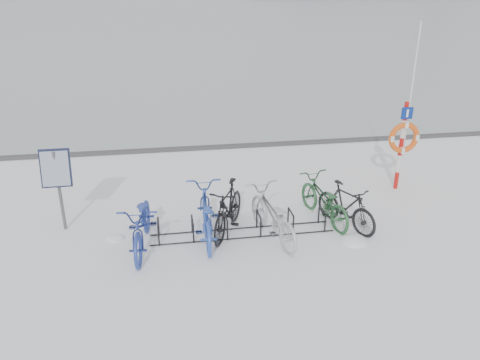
{
  "coord_description": "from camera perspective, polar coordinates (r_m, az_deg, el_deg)",
  "views": [
    {
      "loc": [
        -1.53,
        -8.88,
        5.0
      ],
      "look_at": [
        0.05,
        0.6,
        1.02
      ],
      "focal_mm": 35.0,
      "sensor_mm": 36.0,
      "label": 1
    }
  ],
  "objects": [
    {
      "name": "ground",
      "position": [
        10.3,
        0.3,
        -6.56
      ],
      "size": [
        900.0,
        900.0,
        0.0
      ],
      "primitive_type": "plane",
      "color": "white",
      "rests_on": "ground"
    },
    {
      "name": "ice_sheet",
      "position": [
        163.96,
        -9.48,
        20.43
      ],
      "size": [
        400.0,
        298.0,
        0.02
      ],
      "primitive_type": "cube",
      "color": "#A1AEB5",
      "rests_on": "ground"
    },
    {
      "name": "quay_edge",
      "position": [
        15.66,
        -3.35,
        4.01
      ],
      "size": [
        400.0,
        0.25,
        0.1
      ],
      "primitive_type": "cube",
      "color": "#3F3F42",
      "rests_on": "ground"
    },
    {
      "name": "bike_rack",
      "position": [
        10.21,
        0.3,
        -5.67
      ],
      "size": [
        4.0,
        0.48,
        0.46
      ],
      "color": "black",
      "rests_on": "ground"
    },
    {
      "name": "info_board",
      "position": [
        10.65,
        -21.48,
        0.8
      ],
      "size": [
        0.63,
        0.24,
        1.87
      ],
      "rotation": [
        0.0,
        0.0,
        0.01
      ],
      "color": "#595B5E",
      "rests_on": "ground"
    },
    {
      "name": "lifebuoy_station",
      "position": [
        12.71,
        19.32,
        4.88
      ],
      "size": [
        0.82,
        0.23,
        4.26
      ],
      "color": "#B9120E",
      "rests_on": "ground"
    },
    {
      "name": "bike_0",
      "position": [
        9.76,
        -11.81,
        -5.04
      ],
      "size": [
        0.94,
        2.23,
        1.14
      ],
      "primitive_type": "imported",
      "rotation": [
        0.0,
        0.0,
        -0.09
      ],
      "color": "#273C98",
      "rests_on": "ground"
    },
    {
      "name": "bike_1",
      "position": [
        9.95,
        -4.23,
        -4.01
      ],
      "size": [
        0.83,
        2.21,
        1.14
      ],
      "primitive_type": "imported",
      "rotation": [
        0.0,
        0.0,
        3.11
      ],
      "color": "#2E50B4",
      "rests_on": "ground"
    },
    {
      "name": "bike_2",
      "position": [
        10.15,
        -1.47,
        -3.35
      ],
      "size": [
        1.31,
        1.98,
        1.16
      ],
      "primitive_type": "imported",
      "rotation": [
        0.0,
        0.0,
        -0.44
      ],
      "color": "black",
      "rests_on": "ground"
    },
    {
      "name": "bike_3",
      "position": [
        9.93,
        3.96,
        -4.16
      ],
      "size": [
        1.2,
        2.24,
        1.11
      ],
      "primitive_type": "imported",
      "rotation": [
        0.0,
        0.0,
        3.37
      ],
      "color": "#ACAFB4",
      "rests_on": "ground"
    },
    {
      "name": "bike_4",
      "position": [
        10.85,
        10.16,
        -2.24
      ],
      "size": [
        1.12,
        2.11,
        1.05
      ],
      "primitive_type": "imported",
      "rotation": [
        0.0,
        0.0,
        3.36
      ],
      "color": "#24542E",
      "rests_on": "ground"
    },
    {
      "name": "bike_5",
      "position": [
        10.66,
        12.82,
        -2.96
      ],
      "size": [
        1.19,
        1.78,
        1.04
      ],
      "primitive_type": "imported",
      "rotation": [
        0.0,
        0.0,
        0.44
      ],
      "color": "black",
      "rests_on": "ground"
    },
    {
      "name": "snow_drifts",
      "position": [
        10.44,
        6.42,
        -6.28
      ],
      "size": [
        5.81,
        1.62,
        0.2
      ],
      "color": "white",
      "rests_on": "ground"
    }
  ]
}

